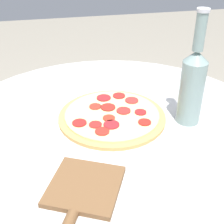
# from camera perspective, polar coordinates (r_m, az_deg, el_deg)

# --- Properties ---
(table) EXTENTS (0.96, 0.96, 0.74)m
(table) POSITION_cam_1_polar(r_m,az_deg,el_deg) (0.96, -0.21, -12.65)
(table) COLOR silver
(table) RESTS_ON ground_plane
(pizza) EXTENTS (0.30, 0.30, 0.02)m
(pizza) POSITION_cam_1_polar(r_m,az_deg,el_deg) (0.88, 0.00, -0.66)
(pizza) COLOR tan
(pizza) RESTS_ON table
(beer_bottle) EXTENTS (0.06, 0.06, 0.31)m
(beer_bottle) POSITION_cam_1_polar(r_m,az_deg,el_deg) (0.84, 14.50, 5.07)
(beer_bottle) COLOR gray
(beer_bottle) RESTS_ON table
(pizza_paddle) EXTENTS (0.27, 0.19, 0.02)m
(pizza_paddle) POSITION_cam_1_polar(r_m,az_deg,el_deg) (0.65, -5.67, -14.80)
(pizza_paddle) COLOR brown
(pizza_paddle) RESTS_ON table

